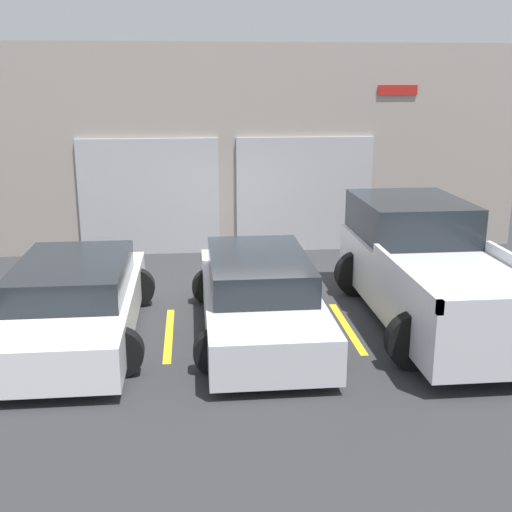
% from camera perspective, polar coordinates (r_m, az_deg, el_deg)
% --- Properties ---
extents(ground_plane, '(28.00, 28.00, 0.00)m').
position_cam_1_polar(ground_plane, '(12.09, -0.69, -3.19)').
color(ground_plane, '#2D2D30').
extents(shophouse_building, '(13.21, 0.68, 4.64)m').
position_cam_1_polar(shophouse_building, '(14.82, -1.89, 9.33)').
color(shophouse_building, '#9E9389').
rests_on(shophouse_building, ground).
extents(pickup_truck, '(2.56, 5.07, 1.83)m').
position_cam_1_polar(pickup_truck, '(10.91, 15.17, -1.12)').
color(pickup_truck, silver).
rests_on(pickup_truck, ground).
extents(sedan_white, '(2.30, 4.50, 1.21)m').
position_cam_1_polar(sedan_white, '(10.21, -15.89, -3.95)').
color(sedan_white, white).
rests_on(sedan_white, ground).
extents(sedan_side, '(2.10, 4.59, 1.23)m').
position_cam_1_polar(sedan_side, '(10.09, 0.27, -3.56)').
color(sedan_side, silver).
rests_on(sedan_side, ground).
extents(parking_stripe_left, '(0.12, 2.20, 0.01)m').
position_cam_1_polar(parking_stripe_left, '(10.22, -7.74, -6.89)').
color(parking_stripe_left, gold).
rests_on(parking_stripe_left, ground).
extents(parking_stripe_centre, '(0.12, 2.20, 0.01)m').
position_cam_1_polar(parking_stripe_centre, '(10.50, 8.08, -6.29)').
color(parking_stripe_centre, gold).
rests_on(parking_stripe_centre, ground).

